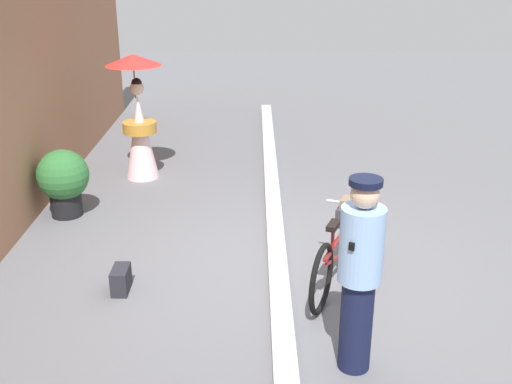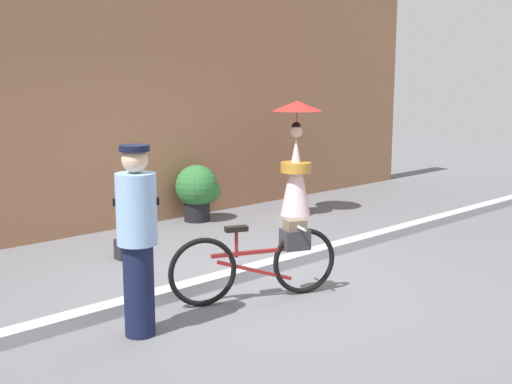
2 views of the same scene
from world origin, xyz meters
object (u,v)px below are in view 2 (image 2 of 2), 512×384
(person_officer, at_px, (137,236))
(backpack_on_pavement, at_px, (128,248))
(person_with_parasol, at_px, (296,158))
(bicycle_near_officer, at_px, (264,258))
(potted_plant_by_door, at_px, (198,190))

(person_officer, height_order, backpack_on_pavement, person_officer)
(person_officer, relative_size, person_with_parasol, 0.90)
(person_officer, bearing_deg, backpack_on_pavement, 60.60)
(person_officer, distance_m, person_with_parasol, 5.18)
(bicycle_near_officer, bearing_deg, person_with_parasol, 39.26)
(bicycle_near_officer, relative_size, potted_plant_by_door, 1.89)
(person_with_parasol, relative_size, potted_plant_by_door, 2.09)
(bicycle_near_officer, distance_m, potted_plant_by_door, 3.67)
(potted_plant_by_door, bearing_deg, bicycle_near_officer, -117.50)
(potted_plant_by_door, bearing_deg, person_officer, -134.21)
(person_officer, xyz_separation_m, person_with_parasol, (4.54, 2.49, 0.04))
(bicycle_near_officer, xyz_separation_m, person_with_parasol, (3.11, 2.55, 0.50))
(bicycle_near_officer, height_order, person_with_parasol, person_with_parasol)
(person_with_parasol, bearing_deg, backpack_on_pavement, -173.82)
(bicycle_near_officer, distance_m, backpack_on_pavement, 2.21)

